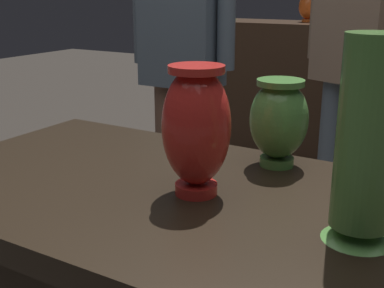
# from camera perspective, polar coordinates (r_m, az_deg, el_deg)

# --- Properties ---
(vase_centerpiece) EXTENTS (0.13, 0.13, 0.25)m
(vase_centerpiece) POSITION_cam_1_polar(r_m,az_deg,el_deg) (0.94, 0.34, 1.89)
(vase_centerpiece) COLOR red
(vase_centerpiece) RESTS_ON display_plinth
(vase_tall_behind) EXTENTS (0.11, 0.11, 0.32)m
(vase_tall_behind) POSITION_cam_1_polar(r_m,az_deg,el_deg) (0.80, 19.13, -0.18)
(vase_tall_behind) COLOR #477A38
(vase_tall_behind) RESTS_ON display_plinth
(vase_left_accent) EXTENTS (0.13, 0.13, 0.19)m
(vase_left_accent) POSITION_cam_1_polar(r_m,az_deg,el_deg) (1.12, 9.79, 2.76)
(vase_left_accent) COLOR #477A38
(vase_left_accent) RESTS_ON display_plinth
(shelf_vase_left) EXTENTS (0.11, 0.11, 0.16)m
(shelf_vase_left) POSITION_cam_1_polar(r_m,az_deg,el_deg) (3.20, 12.99, 14.92)
(shelf_vase_left) COLOR #E55B1E
(shelf_vase_left) RESTS_ON back_display_shelf
(visitor_near_left) EXTENTS (0.47, 0.19, 1.62)m
(visitor_near_left) POSITION_cam_1_polar(r_m,az_deg,el_deg) (2.09, -1.14, 10.82)
(visitor_near_left) COLOR brown
(visitor_near_left) RESTS_ON ground_plane
(visitor_center_back) EXTENTS (0.44, 0.29, 1.62)m
(visitor_center_back) POSITION_cam_1_polar(r_m,az_deg,el_deg) (2.24, 17.87, 10.59)
(visitor_center_back) COLOR slate
(visitor_center_back) RESTS_ON ground_plane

